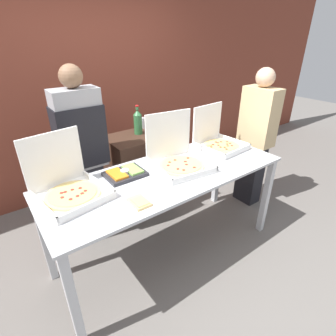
% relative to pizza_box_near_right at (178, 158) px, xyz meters
% --- Properties ---
extents(ground_plane, '(16.00, 16.00, 0.00)m').
position_rel_pizza_box_near_right_xyz_m(ground_plane, '(-0.16, -0.06, -0.98)').
color(ground_plane, slate).
extents(brick_wall_behind, '(10.00, 0.06, 2.80)m').
position_rel_pizza_box_near_right_xyz_m(brick_wall_behind, '(-0.16, 1.64, 0.42)').
color(brick_wall_behind, brown).
rests_on(brick_wall_behind, ground_plane).
extents(buffet_table, '(2.15, 0.81, 0.90)m').
position_rel_pizza_box_near_right_xyz_m(buffet_table, '(-0.16, -0.06, -0.19)').
color(buffet_table, silver).
rests_on(buffet_table, ground_plane).
extents(pizza_box_near_right, '(0.52, 0.53, 0.46)m').
position_rel_pizza_box_near_right_xyz_m(pizza_box_near_right, '(0.00, 0.00, 0.00)').
color(pizza_box_near_right, white).
rests_on(pizza_box_near_right, buffet_table).
extents(pizza_box_far_right, '(0.45, 0.47, 0.42)m').
position_rel_pizza_box_near_right_xyz_m(pizza_box_far_right, '(0.62, 0.10, -0.01)').
color(pizza_box_far_right, white).
rests_on(pizza_box_far_right, buffet_table).
extents(pizza_box_far_left, '(0.52, 0.53, 0.45)m').
position_rel_pizza_box_near_right_xyz_m(pizza_box_far_left, '(-0.96, 0.10, -0.00)').
color(pizza_box_far_left, white).
rests_on(pizza_box_far_left, buffet_table).
extents(paper_plate_front_left, '(0.23, 0.23, 0.03)m').
position_rel_pizza_box_near_right_xyz_m(paper_plate_front_left, '(-0.60, -0.31, -0.07)').
color(paper_plate_front_left, white).
rests_on(paper_plate_front_left, buffet_table).
extents(veggie_tray, '(0.33, 0.25, 0.05)m').
position_rel_pizza_box_near_right_xyz_m(veggie_tray, '(-0.48, 0.12, -0.06)').
color(veggie_tray, '#28282D').
rests_on(veggie_tray, buffet_table).
extents(sideboard_podium, '(0.70, 0.50, 0.96)m').
position_rel_pizza_box_near_right_xyz_m(sideboard_podium, '(0.02, 0.74, -0.50)').
color(sideboard_podium, '#382319').
rests_on(sideboard_podium, ground_plane).
extents(soda_bottle, '(0.09, 0.09, 0.32)m').
position_rel_pizza_box_near_right_xyz_m(soda_bottle, '(0.06, 0.80, 0.12)').
color(soda_bottle, '#2D6638').
rests_on(soda_bottle, sideboard_podium).
extents(soda_can_silver, '(0.07, 0.07, 0.12)m').
position_rel_pizza_box_near_right_xyz_m(soda_can_silver, '(0.21, 0.94, 0.05)').
color(soda_can_silver, silver).
rests_on(soda_can_silver, sideboard_podium).
extents(person_server_vest, '(0.42, 0.24, 1.76)m').
position_rel_pizza_box_near_right_xyz_m(person_server_vest, '(-0.65, 0.61, 0.02)').
color(person_server_vest, black).
rests_on(person_server_vest, ground_plane).
extents(person_guest_plaid, '(0.22, 0.40, 1.66)m').
position_rel_pizza_box_near_right_xyz_m(person_guest_plaid, '(1.24, 0.07, -0.11)').
color(person_guest_plaid, black).
rests_on(person_guest_plaid, ground_plane).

